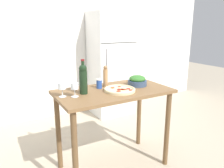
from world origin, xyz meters
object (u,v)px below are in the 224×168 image
(wine_glass_near, at_px, (75,87))
(salad_bowl, at_px, (137,81))
(refrigerator, at_px, (111,64))
(wine_bottle, at_px, (83,78))
(pepper_mill, at_px, (105,77))
(homemade_pizza, at_px, (120,90))
(salt_canister, at_px, (99,84))
(wine_glass_far, at_px, (62,87))

(wine_glass_near, bearing_deg, salad_bowl, 3.79)
(refrigerator, distance_m, wine_bottle, 1.85)
(wine_glass_near, xyz_separation_m, pepper_mill, (0.43, 0.17, 0.02))
(refrigerator, bearing_deg, homemade_pizza, -115.95)
(wine_bottle, xyz_separation_m, salt_canister, (0.23, 0.10, -0.11))
(wine_bottle, height_order, salad_bowl, wine_bottle)
(wine_bottle, bearing_deg, wine_glass_far, 179.99)
(wine_bottle, bearing_deg, salt_canister, 24.50)
(refrigerator, height_order, homemade_pizza, refrigerator)
(wine_bottle, distance_m, wine_glass_near, 0.14)
(wine_glass_far, bearing_deg, salad_bowl, -0.50)
(wine_glass_near, relative_size, salad_bowl, 0.63)
(pepper_mill, bearing_deg, salad_bowl, -19.50)
(wine_bottle, height_order, salt_canister, wine_bottle)
(salt_canister, bearing_deg, homemade_pizza, -56.35)
(refrigerator, distance_m, salad_bowl, 1.54)
(refrigerator, bearing_deg, wine_bottle, -127.65)
(homemade_pizza, height_order, salt_canister, salt_canister)
(wine_glass_near, distance_m, wine_glass_far, 0.12)
(wine_glass_far, xyz_separation_m, salt_canister, (0.44, 0.10, -0.05))
(wine_glass_near, height_order, pepper_mill, pepper_mill)
(wine_bottle, distance_m, salt_canister, 0.27)
(homemade_pizza, bearing_deg, pepper_mill, 103.62)
(refrigerator, height_order, salad_bowl, refrigerator)
(wine_glass_near, bearing_deg, pepper_mill, 22.35)
(pepper_mill, bearing_deg, refrigerator, 58.76)
(salad_bowl, xyz_separation_m, salt_canister, (-0.43, 0.11, -0.00))
(salad_bowl, bearing_deg, homemade_pizza, -161.70)
(wine_glass_near, xyz_separation_m, wine_glass_far, (-0.10, 0.06, 0.00))
(salt_canister, bearing_deg, salad_bowl, -14.30)
(wine_glass_near, distance_m, salt_canister, 0.38)
(wine_glass_near, height_order, salt_canister, wine_glass_near)
(pepper_mill, relative_size, homemade_pizza, 0.74)
(salad_bowl, bearing_deg, pepper_mill, 160.50)
(refrigerator, xyz_separation_m, wine_bottle, (-1.13, -1.46, 0.16))
(wine_glass_near, relative_size, wine_glass_far, 1.00)
(salad_bowl, bearing_deg, wine_glass_far, 179.50)
(salad_bowl, distance_m, homemade_pizza, 0.31)
(refrigerator, relative_size, homemade_pizza, 5.58)
(pepper_mill, xyz_separation_m, salad_bowl, (0.35, -0.12, -0.06))
(wine_glass_near, distance_m, homemade_pizza, 0.49)
(pepper_mill, distance_m, salad_bowl, 0.38)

